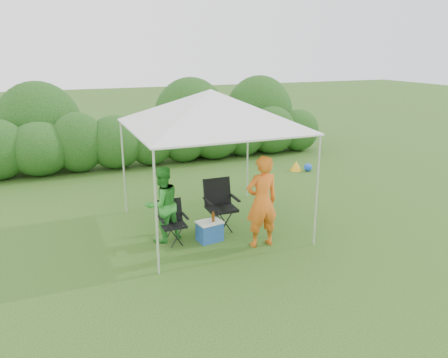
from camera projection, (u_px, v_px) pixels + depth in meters
name	position (u px, v px, depth m)	size (l,w,h in m)	color
ground	(221.00, 236.00, 8.64)	(70.00, 70.00, 0.00)	#375F1E
hedge	(150.00, 139.00, 13.73)	(12.30, 1.53, 1.80)	#25531A
canopy	(211.00, 109.00, 8.38)	(3.10, 3.10, 2.83)	silver
chair_right	(220.00, 201.00, 8.89)	(0.65, 0.59, 1.03)	black
chair_left	(172.00, 219.00, 8.29)	(0.51, 0.46, 0.82)	black
man	(262.00, 202.00, 8.02)	(0.63, 0.42, 1.74)	orange
woman	(162.00, 204.00, 8.27)	(0.72, 0.56, 1.47)	green
cooler	(210.00, 231.00, 8.40)	(0.52, 0.42, 0.40)	#2351A1
bottle	(213.00, 216.00, 8.30)	(0.06, 0.06, 0.22)	#592D0C
lawn_toy	(299.00, 166.00, 13.24)	(0.60, 0.50, 0.30)	gold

